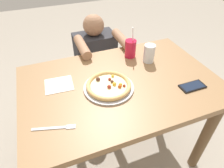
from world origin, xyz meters
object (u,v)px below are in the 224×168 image
object	(u,v)px
fork	(56,128)
drink_cup_colored	(130,49)
water_cup_clear	(149,53)
cell_phone	(192,86)
diner_seated	(96,67)
pizza_near	(109,86)

from	to	relation	value
fork	drink_cup_colored	bearing A→B (deg)	37.46
drink_cup_colored	fork	size ratio (longest dim) A/B	1.09
drink_cup_colored	water_cup_clear	xyz separation A→B (m)	(0.09, -0.10, 0.00)
cell_phone	diner_seated	distance (m)	0.97
fork	water_cup_clear	bearing A→B (deg)	27.19
pizza_near	cell_phone	size ratio (longest dim) A/B	1.93
cell_phone	water_cup_clear	bearing A→B (deg)	107.44
cell_phone	diner_seated	size ratio (longest dim) A/B	0.16
fork	cell_phone	world-z (taller)	cell_phone
pizza_near	fork	world-z (taller)	pizza_near
cell_phone	fork	bearing A→B (deg)	-178.91
water_cup_clear	cell_phone	size ratio (longest dim) A/B	0.81
pizza_near	water_cup_clear	world-z (taller)	water_cup_clear
water_cup_clear	diner_seated	world-z (taller)	diner_seated
drink_cup_colored	diner_seated	world-z (taller)	drink_cup_colored
drink_cup_colored	fork	world-z (taller)	drink_cup_colored
cell_phone	diner_seated	xyz separation A→B (m)	(-0.33, 0.85, -0.33)
drink_cup_colored	fork	bearing A→B (deg)	-142.54
diner_seated	water_cup_clear	bearing A→B (deg)	-66.03
cell_phone	diner_seated	bearing A→B (deg)	111.46
drink_cup_colored	diner_seated	bearing A→B (deg)	108.58
pizza_near	drink_cup_colored	size ratio (longest dim) A/B	1.34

